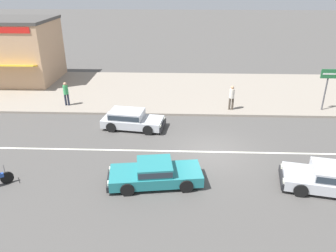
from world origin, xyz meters
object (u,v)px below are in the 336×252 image
(pedestrian_mid_kerb, at_px, (232,96))
(shopfront_corner_warung, at_px, (16,50))
(hatchback_silver_2, at_px, (329,178))
(sedan_teal_1, at_px, (155,173))
(hatchback_silver_4, at_px, (131,119))
(pedestrian_near_clock, at_px, (66,92))

(pedestrian_mid_kerb, height_order, shopfront_corner_warung, shopfront_corner_warung)
(hatchback_silver_2, distance_m, shopfront_corner_warung, 25.53)
(sedan_teal_1, distance_m, hatchback_silver_4, 6.13)
(hatchback_silver_4, bearing_deg, sedan_teal_1, -71.92)
(hatchback_silver_4, distance_m, pedestrian_mid_kerb, 7.07)
(pedestrian_mid_kerb, bearing_deg, hatchback_silver_4, -155.83)
(hatchback_silver_4, xyz_separation_m, pedestrian_mid_kerb, (6.44, 2.89, 0.54))
(pedestrian_near_clock, distance_m, shopfront_corner_warung, 8.63)
(pedestrian_mid_kerb, bearing_deg, shopfront_corner_warung, 159.95)
(shopfront_corner_warung, bearing_deg, pedestrian_near_clock, -44.87)
(pedestrian_mid_kerb, xyz_separation_m, shopfront_corner_warung, (-17.40, 6.35, 1.61))
(pedestrian_near_clock, bearing_deg, hatchback_silver_4, -33.31)
(hatchback_silver_2, height_order, hatchback_silver_4, same)
(shopfront_corner_warung, bearing_deg, hatchback_silver_2, -36.73)
(hatchback_silver_4, bearing_deg, shopfront_corner_warung, 139.89)
(hatchback_silver_4, bearing_deg, pedestrian_mid_kerb, 24.17)
(sedan_teal_1, relative_size, pedestrian_mid_kerb, 2.57)
(pedestrian_near_clock, bearing_deg, pedestrian_mid_kerb, -1.87)
(pedestrian_mid_kerb, relative_size, shopfront_corner_warung, 0.26)
(pedestrian_near_clock, xyz_separation_m, pedestrian_mid_kerb, (11.40, -0.37, 0.01))
(shopfront_corner_warung, bearing_deg, pedestrian_mid_kerb, -20.05)
(hatchback_silver_2, distance_m, pedestrian_near_clock, 17.11)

